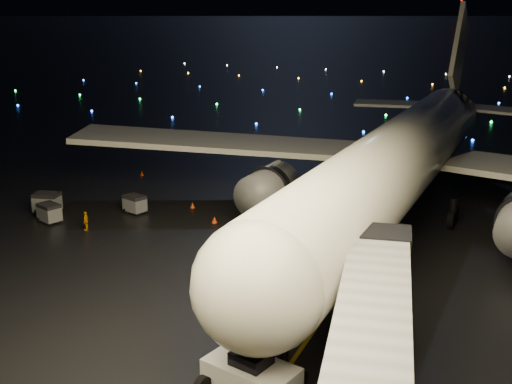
# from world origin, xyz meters

# --- Properties ---
(ground) EXTENTS (2000.00, 2000.00, 0.00)m
(ground) POSITION_xyz_m (0.00, 300.00, 0.00)
(ground) COLOR black
(ground) RESTS_ON ground
(lane_centre) EXTENTS (0.25, 80.00, 0.02)m
(lane_centre) POSITION_xyz_m (12.00, 15.00, 0.01)
(lane_centre) COLOR gold
(lane_centre) RESTS_ON ground
(airliner) EXTENTS (66.77, 63.66, 18.29)m
(airliner) POSITION_xyz_m (12.57, 26.72, 9.15)
(airliner) COLOR white
(airliner) RESTS_ON ground
(pushback_tug) EXTENTS (4.95, 3.37, 2.15)m
(pushback_tug) POSITION_xyz_m (11.10, -4.05, 1.08)
(pushback_tug) COLOR silver
(pushback_tug) RESTS_ON ground
(belt_loader) EXTENTS (7.18, 4.33, 3.38)m
(belt_loader) POSITION_xyz_m (8.44, 5.23, 1.69)
(belt_loader) COLOR silver
(belt_loader) RESTS_ON ground
(crew_c) EXTENTS (0.68, 1.01, 1.60)m
(crew_c) POSITION_xyz_m (-10.81, 11.77, 0.80)
(crew_c) COLOR orange
(crew_c) RESTS_ON ground
(safety_cone_0) EXTENTS (0.60, 0.60, 0.55)m
(safety_cone_0) POSITION_xyz_m (-1.84, 17.62, 0.28)
(safety_cone_0) COLOR #FC470A
(safety_cone_0) RESTS_ON ground
(safety_cone_1) EXTENTS (0.48, 0.48, 0.50)m
(safety_cone_1) POSITION_xyz_m (5.39, 22.96, 0.25)
(safety_cone_1) COLOR #FC470A
(safety_cone_1) RESTS_ON ground
(safety_cone_2) EXTENTS (0.56, 0.56, 0.51)m
(safety_cone_2) POSITION_xyz_m (-5.59, 20.56, 0.26)
(safety_cone_2) COLOR #FC470A
(safety_cone_2) RESTS_ON ground
(safety_cone_3) EXTENTS (0.46, 0.46, 0.52)m
(safety_cone_3) POSITION_xyz_m (-16.30, 28.61, 0.26)
(safety_cone_3) COLOR #FC470A
(safety_cone_3) RESTS_ON ground
(taxiway_lights) EXTENTS (164.00, 92.00, 0.36)m
(taxiway_lights) POSITION_xyz_m (0.00, 106.00, 0.18)
(taxiway_lights) COLOR black
(taxiway_lights) RESTS_ON ground
(baggage_cart_0) EXTENTS (2.22, 1.85, 1.62)m
(baggage_cart_0) POSITION_xyz_m (-9.66, 17.27, 0.81)
(baggage_cart_0) COLOR gray
(baggage_cart_0) RESTS_ON ground
(baggage_cart_1) EXTENTS (2.48, 1.99, 1.86)m
(baggage_cart_1) POSITION_xyz_m (-16.85, 14.12, 0.93)
(baggage_cart_1) COLOR gray
(baggage_cart_1) RESTS_ON ground
(baggage_cart_2) EXTENTS (2.28, 1.92, 1.65)m
(baggage_cart_2) POSITION_xyz_m (-14.95, 12.15, 0.83)
(baggage_cart_2) COLOR gray
(baggage_cart_2) RESTS_ON ground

